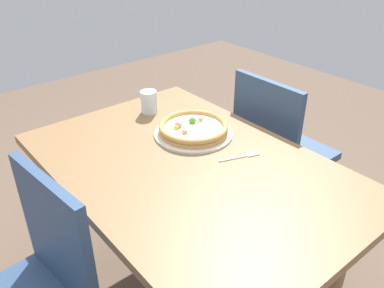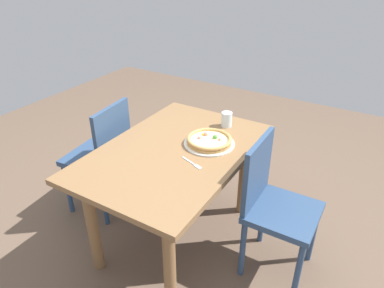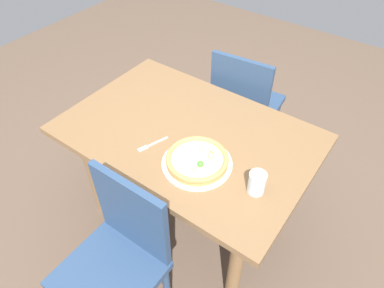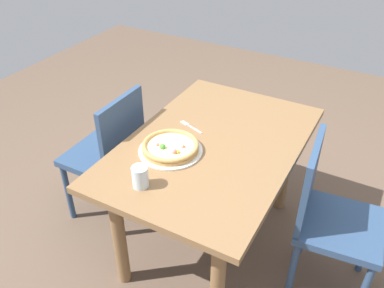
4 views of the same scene
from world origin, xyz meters
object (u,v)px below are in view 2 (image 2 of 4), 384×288
dining_table (175,164)px  drinking_glass (227,119)px  chair_near (102,154)px  plate (209,144)px  pizza (209,140)px  chair_far (273,203)px  fork (193,164)px

dining_table → drinking_glass: drinking_glass is taller
chair_near → dining_table: bearing=-95.3°
dining_table → plate: plate is taller
dining_table → chair_near: 0.65m
pizza → drinking_glass: size_ratio=2.78×
chair_near → chair_far: same height
dining_table → plate: 0.26m
chair_near → chair_far: 1.28m
chair_far → pizza: chair_far is taller
chair_far → plate: bearing=-99.3°
plate → drinking_glass: 0.30m
pizza → fork: (0.26, 0.03, -0.03)m
plate → fork: (0.25, 0.03, -0.00)m
dining_table → fork: (0.09, 0.19, 0.11)m
dining_table → chair_far: bearing=98.4°
fork → drinking_glass: 0.55m
plate → fork: size_ratio=2.02×
pizza → fork: bearing=7.0°
dining_table → fork: fork is taller
fork → plate: bearing=116.2°
fork → drinking_glass: drinking_glass is taller
chair_near → drinking_glass: chair_near is taller
plate → drinking_glass: size_ratio=3.14×
dining_table → plate: size_ratio=3.89×
chair_far → fork: (0.18, -0.45, 0.23)m
pizza → fork: pizza is taller
dining_table → pizza: (-0.17, 0.15, 0.14)m
dining_table → drinking_glass: bearing=163.8°
plate → drinking_glass: drinking_glass is taller
pizza → chair_far: bearing=81.1°
dining_table → pizza: 0.27m
dining_table → chair_far: size_ratio=1.43×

